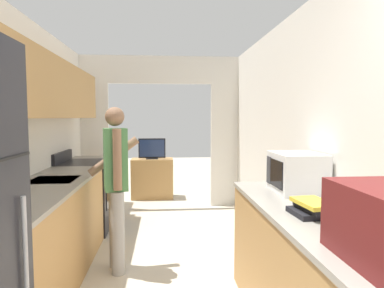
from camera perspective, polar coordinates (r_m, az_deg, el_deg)
The scene contains 11 objects.
wall_left at distance 3.22m, azimuth -28.71°, elevation 3.25°, with size 0.38×7.40×2.50m.
wall_right at distance 2.88m, azimuth 21.58°, elevation -0.82°, with size 0.06×7.40×2.50m.
wall_far_with_doorway at distance 5.70m, azimuth -5.29°, elevation 3.90°, with size 2.99×0.06×2.50m.
counter_left at distance 3.56m, azimuth -22.23°, elevation -12.92°, with size 0.62×3.61×0.91m.
counter_right at distance 2.42m, azimuth 20.28°, elevation -21.39°, with size 0.62×2.17×0.91m.
range_oven at distance 4.82m, azimuth -17.28°, elevation -8.18°, with size 0.66×0.78×1.05m.
person at distance 3.40m, azimuth -12.56°, elevation -6.58°, with size 0.52×0.43×1.60m.
microwave at distance 2.83m, azimuth 17.05°, elevation -4.56°, with size 0.36×0.45×0.31m.
book_stack at distance 2.22m, azimuth 19.69°, elevation -10.04°, with size 0.25×0.31×0.09m.
tv_cabinet at distance 6.44m, azimuth -6.62°, elevation -5.69°, with size 0.76×0.42×0.73m.
television at distance 6.33m, azimuth -6.68°, elevation -0.82°, with size 0.49×0.16×0.38m.
Camera 1 is at (0.05, -0.67, 1.50)m, focal length 32.00 mm.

